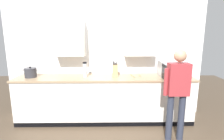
% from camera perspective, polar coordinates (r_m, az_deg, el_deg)
% --- Properties ---
extents(ground_plane, '(9.34, 9.34, 0.00)m').
position_cam_1_polar(ground_plane, '(3.38, -2.54, -20.89)').
color(ground_plane, '#4C3D2D').
extents(back_wall_tiled, '(4.29, 0.44, 2.89)m').
position_cam_1_polar(back_wall_tiled, '(3.91, -2.30, 7.10)').
color(back_wall_tiled, white).
rests_on(back_wall_tiled, ground_plane).
extents(counter_unit, '(3.62, 0.68, 0.94)m').
position_cam_1_polar(counter_unit, '(3.81, -2.30, -9.07)').
color(counter_unit, beige).
rests_on(counter_unit, ground_plane).
extents(microwave_oven, '(0.55, 0.75, 0.31)m').
position_cam_1_polar(microwave_oven, '(3.88, 18.45, 0.35)').
color(microwave_oven, '#B7BABF').
rests_on(microwave_oven, counter_unit).
extents(wooden_spoon, '(0.22, 0.24, 0.02)m').
position_cam_1_polar(wooden_spoon, '(3.75, 7.67, -1.78)').
color(wooden_spoon, tan).
rests_on(wooden_spoon, counter_unit).
extents(stock_pot, '(0.33, 0.24, 0.22)m').
position_cam_1_polar(stock_pot, '(3.96, -24.56, -0.75)').
color(stock_pot, '#2D2D33').
rests_on(stock_pot, counter_unit).
extents(thermos_flask, '(0.09, 0.09, 0.31)m').
position_cam_1_polar(thermos_flask, '(3.65, -8.65, 0.18)').
color(thermos_flask, '#B7BABF').
rests_on(thermos_flask, counter_unit).
extents(knife_block, '(0.11, 0.15, 0.33)m').
position_cam_1_polar(knife_block, '(3.66, 0.98, -0.14)').
color(knife_block, tan).
rests_on(knife_block, counter_unit).
extents(person_figure, '(0.45, 0.58, 1.57)m').
position_cam_1_polar(person_figure, '(3.16, 20.17, -5.32)').
color(person_figure, '#282D3D').
rests_on(person_figure, ground_plane).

